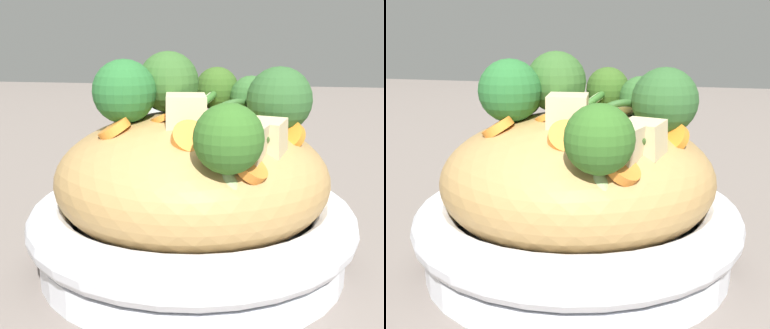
# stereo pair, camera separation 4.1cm
# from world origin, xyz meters

# --- Properties ---
(ground_plane) EXTENTS (3.00, 3.00, 0.00)m
(ground_plane) POSITION_xyz_m (0.00, 0.00, 0.00)
(ground_plane) COLOR slate
(serving_bowl) EXTENTS (0.26, 0.26, 0.06)m
(serving_bowl) POSITION_xyz_m (0.00, 0.00, 0.03)
(serving_bowl) COLOR white
(serving_bowl) RESTS_ON ground_plane
(noodle_heap) EXTENTS (0.22, 0.22, 0.10)m
(noodle_heap) POSITION_xyz_m (0.00, -0.00, 0.08)
(noodle_heap) COLOR tan
(noodle_heap) RESTS_ON serving_bowl
(broccoli_florets) EXTENTS (0.18, 0.18, 0.08)m
(broccoli_florets) POSITION_xyz_m (0.01, 0.01, 0.14)
(broccoli_florets) COLOR #96B96E
(broccoli_florets) RESTS_ON serving_bowl
(carrot_coins) EXTENTS (0.09, 0.16, 0.04)m
(carrot_coins) POSITION_xyz_m (0.04, 0.01, 0.12)
(carrot_coins) COLOR orange
(carrot_coins) RESTS_ON serving_bowl
(zucchini_slices) EXTENTS (0.11, 0.09, 0.04)m
(zucchini_slices) POSITION_xyz_m (0.01, 0.02, 0.13)
(zucchini_slices) COLOR beige
(zucchini_slices) RESTS_ON serving_bowl
(chicken_chunks) EXTENTS (0.18, 0.09, 0.05)m
(chicken_chunks) POSITION_xyz_m (0.02, 0.03, 0.12)
(chicken_chunks) COLOR beige
(chicken_chunks) RESTS_ON serving_bowl
(drinking_glass) EXTENTS (0.06, 0.06, 0.09)m
(drinking_glass) POSITION_xyz_m (-0.27, -0.08, 0.04)
(drinking_glass) COLOR silver
(drinking_glass) RESTS_ON ground_plane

